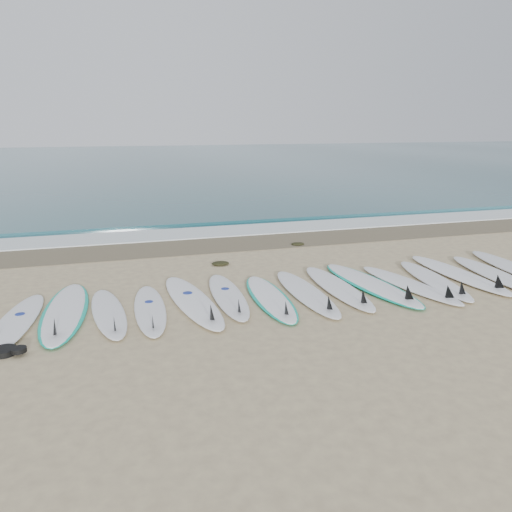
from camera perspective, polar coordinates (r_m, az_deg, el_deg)
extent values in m
plane|color=tan|center=(9.06, 5.36, -4.29)|extent=(120.00, 120.00, 0.00)
cube|color=#24555F|center=(40.66, -11.99, 10.52)|extent=(120.00, 55.00, 0.03)
cube|color=brown|center=(12.80, -1.39, 1.56)|extent=(120.00, 1.80, 0.01)
cube|color=silver|center=(14.12, -2.87, 2.88)|extent=(120.00, 1.40, 0.04)
cube|color=#24555F|center=(15.55, -4.17, 4.10)|extent=(120.00, 1.00, 0.10)
ellipsoid|color=white|center=(8.47, -25.80, -6.88)|extent=(0.87, 2.64, 0.08)
cylinder|color=navy|center=(8.67, -25.37, -6.01)|extent=(0.17, 0.17, 0.01)
ellipsoid|color=white|center=(8.64, -20.99, -5.88)|extent=(0.73, 2.87, 0.09)
ellipsoid|color=#08B293|center=(8.64, -20.98, -5.92)|extent=(0.83, 2.90, 0.07)
cone|color=black|center=(7.62, -22.03, -7.44)|extent=(0.26, 0.31, 0.30)
ellipsoid|color=white|center=(8.39, -16.51, -6.16)|extent=(0.73, 2.41, 0.08)
cone|color=black|center=(7.54, -15.88, -7.43)|extent=(0.23, 0.27, 0.25)
ellipsoid|color=white|center=(8.37, -12.04, -5.91)|extent=(0.56, 2.42, 0.08)
cone|color=black|center=(7.50, -11.72, -7.25)|extent=(0.21, 0.26, 0.26)
cylinder|color=navy|center=(8.57, -12.14, -5.12)|extent=(0.14, 0.14, 0.01)
ellipsoid|color=white|center=(8.60, -7.31, -5.06)|extent=(0.94, 2.93, 0.09)
cone|color=black|center=(7.60, -5.12, -6.39)|extent=(0.28, 0.33, 0.31)
cylinder|color=navy|center=(8.84, -7.83, -4.20)|extent=(0.18, 0.18, 0.01)
ellipsoid|color=white|center=(8.81, -3.24, -4.50)|extent=(0.62, 2.55, 0.08)
cone|color=black|center=(7.91, -1.97, -5.67)|extent=(0.22, 0.28, 0.27)
cylinder|color=navy|center=(9.02, -3.55, -3.75)|extent=(0.15, 0.15, 0.01)
ellipsoid|color=white|center=(8.71, 1.62, -4.73)|extent=(0.62, 2.53, 0.08)
ellipsoid|color=#08B293|center=(8.71, 1.62, -4.77)|extent=(0.70, 2.55, 0.06)
cone|color=black|center=(7.83, 3.45, -5.91)|extent=(0.22, 0.28, 0.27)
ellipsoid|color=white|center=(8.98, 5.70, -4.15)|extent=(0.56, 2.69, 0.09)
cone|color=black|center=(8.09, 8.35, -5.26)|extent=(0.23, 0.29, 0.29)
ellipsoid|color=white|center=(9.34, 9.26, -3.51)|extent=(0.57, 2.71, 0.09)
cone|color=black|center=(8.46, 12.16, -4.51)|extent=(0.23, 0.29, 0.29)
ellipsoid|color=white|center=(9.64, 12.93, -3.11)|extent=(0.94, 2.94, 0.09)
ellipsoid|color=#08B293|center=(9.64, 12.93, -3.14)|extent=(1.04, 2.97, 0.07)
cone|color=black|center=(8.80, 17.00, -3.98)|extent=(0.28, 0.33, 0.31)
ellipsoid|color=white|center=(9.81, 17.02, -3.10)|extent=(0.98, 2.67, 0.08)
cone|color=black|center=(9.13, 21.15, -3.80)|extent=(0.27, 0.31, 0.28)
ellipsoid|color=white|center=(10.24, 19.62, -2.56)|extent=(0.86, 2.67, 0.08)
cone|color=black|center=(9.42, 22.46, -3.37)|extent=(0.25, 0.30, 0.28)
ellipsoid|color=white|center=(10.78, 22.02, -1.90)|extent=(0.69, 2.92, 0.09)
cone|color=black|center=(9.99, 25.97, -2.61)|extent=(0.26, 0.32, 0.31)
ellipsoid|color=white|center=(11.04, 25.64, -1.92)|extent=(0.86, 2.85, 0.09)
ellipsoid|color=black|center=(10.81, -4.09, -0.84)|extent=(0.38, 0.30, 0.07)
ellipsoid|color=black|center=(12.57, 4.81, 1.39)|extent=(0.34, 0.26, 0.07)
cylinder|color=black|center=(7.54, -26.85, -9.70)|extent=(0.32, 0.32, 0.08)
cylinder|color=black|center=(7.40, -25.48, -9.66)|extent=(0.20, 0.20, 0.06)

